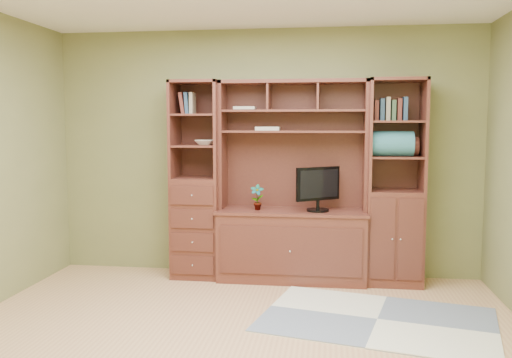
# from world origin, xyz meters

# --- Properties ---
(room) EXTENTS (4.60, 4.10, 2.64)m
(room) POSITION_xyz_m (0.00, 0.00, 1.30)
(room) COLOR tan
(room) RESTS_ON ground
(center_hutch) EXTENTS (1.54, 0.53, 2.05)m
(center_hutch) POSITION_xyz_m (0.31, 1.73, 1.02)
(center_hutch) COLOR #52251C
(center_hutch) RESTS_ON ground
(left_tower) EXTENTS (0.50, 0.45, 2.05)m
(left_tower) POSITION_xyz_m (-0.69, 1.77, 1.02)
(left_tower) COLOR #52251C
(left_tower) RESTS_ON ground
(right_tower) EXTENTS (0.55, 0.45, 2.05)m
(right_tower) POSITION_xyz_m (1.33, 1.77, 1.02)
(right_tower) COLOR #52251C
(right_tower) RESTS_ON ground
(rug) EXTENTS (2.08, 1.61, 0.01)m
(rug) POSITION_xyz_m (1.09, 0.67, 0.01)
(rug) COLOR #AAAFB0
(rug) RESTS_ON ground
(monitor) EXTENTS (0.54, 0.48, 0.62)m
(monitor) POSITION_xyz_m (0.57, 1.70, 1.04)
(monitor) COLOR black
(monitor) RESTS_ON center_hutch
(orchid) EXTENTS (0.14, 0.09, 0.26)m
(orchid) POSITION_xyz_m (-0.05, 1.70, 0.86)
(orchid) COLOR brown
(orchid) RESTS_ON center_hutch
(magazines) EXTENTS (0.24, 0.18, 0.04)m
(magazines) POSITION_xyz_m (0.05, 1.82, 1.56)
(magazines) COLOR #B2AA98
(magazines) RESTS_ON center_hutch
(bowl) EXTENTS (0.21, 0.21, 0.05)m
(bowl) POSITION_xyz_m (-0.60, 1.77, 1.42)
(bowl) COLOR silver
(bowl) RESTS_ON left_tower
(blanket_teal) EXTENTS (0.43, 0.25, 0.25)m
(blanket_teal) POSITION_xyz_m (1.28, 1.73, 1.41)
(blanket_teal) COLOR #2E6C78
(blanket_teal) RESTS_ON right_tower
(blanket_red) EXTENTS (0.34, 0.19, 0.19)m
(blanket_red) POSITION_xyz_m (1.39, 1.85, 1.38)
(blanket_red) COLOR brown
(blanket_red) RESTS_ON right_tower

